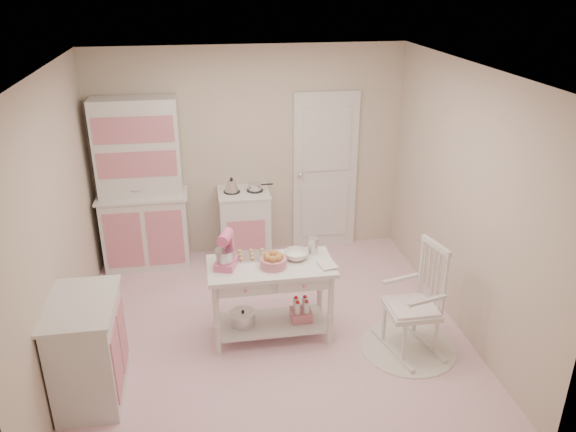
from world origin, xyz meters
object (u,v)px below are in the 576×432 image
at_px(hutch, 141,186).
at_px(stand_mixer, 225,251).
at_px(rocking_chair, 413,299).
at_px(work_table, 271,300).
at_px(stove, 245,226).
at_px(base_cabinet, 88,350).
at_px(bread_basket, 273,263).

height_order(hutch, stand_mixer, hutch).
bearing_deg(rocking_chair, work_table, 147.43).
relative_size(stove, base_cabinet, 1.00).
xyz_separation_m(hutch, base_cabinet, (-0.31, -2.34, -0.58)).
height_order(stove, stand_mixer, stand_mixer).
relative_size(rocking_chair, stand_mixer, 3.24).
xyz_separation_m(base_cabinet, rocking_chair, (2.89, 0.18, 0.09)).
height_order(stand_mixer, bread_basket, stand_mixer).
relative_size(stove, work_table, 0.77).
bearing_deg(stand_mixer, stove, 97.54).
distance_m(stove, stand_mixer, 1.76).
relative_size(stand_mixer, bread_basket, 1.36).
xyz_separation_m(hutch, work_table, (1.31, -1.73, -0.64)).
bearing_deg(hutch, stand_mixer, -62.55).
relative_size(rocking_chair, bread_basket, 4.40).
bearing_deg(work_table, hutch, 127.12).
relative_size(base_cabinet, work_table, 0.77).
distance_m(base_cabinet, bread_basket, 1.77).
distance_m(hutch, work_table, 2.26).
height_order(hutch, bread_basket, hutch).
xyz_separation_m(stove, rocking_chair, (1.38, -2.11, 0.09)).
bearing_deg(rocking_chair, base_cabinet, 169.62).
height_order(rocking_chair, stand_mixer, stand_mixer).
bearing_deg(rocking_chair, bread_basket, 149.22).
bearing_deg(bread_basket, work_table, 111.80).
height_order(stove, bread_basket, stove).
relative_size(stove, rocking_chair, 0.84).
distance_m(stand_mixer, bread_basket, 0.46).
bearing_deg(work_table, base_cabinet, -159.39).
height_order(stove, work_table, stove).
distance_m(rocking_chair, bread_basket, 1.35).
xyz_separation_m(work_table, bread_basket, (0.02, -0.05, 0.45)).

